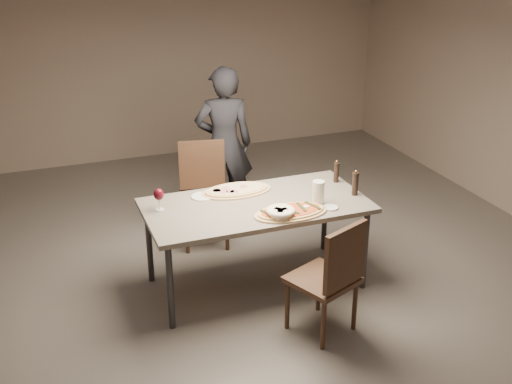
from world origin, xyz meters
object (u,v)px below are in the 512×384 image
object	(u,v)px
diner	(224,144)
carafe	(318,193)
bread_basket	(281,212)
dining_table	(256,210)
zucchini_pizza	(291,212)
chair_near	(332,273)
chair_far	(203,187)
ham_pizza	(236,190)
pepper_mill_left	(336,172)

from	to	relation	value
diner	carafe	bearing A→B (deg)	111.17
bread_basket	carafe	bearing A→B (deg)	18.90
dining_table	zucchini_pizza	world-z (taller)	zucchini_pizza
chair_near	chair_far	bearing A→B (deg)	80.09
chair_far	diner	size ratio (longest dim) A/B	0.61
chair_near	bread_basket	bearing A→B (deg)	85.77
ham_pizza	diner	xyz separation A→B (m)	(0.25, 1.10, 0.02)
ham_pizza	carafe	xyz separation A→B (m)	(0.53, -0.47, 0.08)
chair_far	diner	bearing A→B (deg)	-118.50
pepper_mill_left	carafe	xyz separation A→B (m)	(-0.36, -0.38, 0.01)
chair_near	ham_pizza	bearing A→B (deg)	83.28
pepper_mill_left	chair_far	bearing A→B (deg)	141.17
carafe	dining_table	bearing A→B (deg)	157.05
dining_table	chair_far	bearing A→B (deg)	99.54
pepper_mill_left	carafe	size ratio (longest dim) A/B	1.00
pepper_mill_left	chair_far	xyz separation A→B (m)	(-0.98, 0.79, -0.31)
dining_table	ham_pizza	xyz separation A→B (m)	(-0.07, 0.28, 0.07)
diner	ham_pizza	bearing A→B (deg)	88.29
dining_table	pepper_mill_left	size ratio (longest dim) A/B	9.03
chair_near	pepper_mill_left	bearing A→B (deg)	38.96
bread_basket	chair_far	distance (m)	1.34
zucchini_pizza	bread_basket	world-z (taller)	bread_basket
ham_pizza	bread_basket	size ratio (longest dim) A/B	2.72
ham_pizza	diner	distance (m)	1.13
chair_near	carafe	bearing A→B (deg)	50.36
chair_near	chair_far	distance (m)	1.88
diner	bread_basket	bearing A→B (deg)	97.72
pepper_mill_left	carafe	world-z (taller)	same
zucchini_pizza	pepper_mill_left	size ratio (longest dim) A/B	3.02
ham_pizza	pepper_mill_left	bearing A→B (deg)	9.37
chair_far	carafe	bearing A→B (deg)	129.46
pepper_mill_left	chair_far	distance (m)	1.29
zucchini_pizza	diner	xyz separation A→B (m)	(-0.00, 1.66, 0.02)
bread_basket	chair_near	distance (m)	0.63
bread_basket	pepper_mill_left	xyz separation A→B (m)	(0.74, 0.51, 0.05)
carafe	bread_basket	bearing A→B (deg)	-161.10
dining_table	diner	bearing A→B (deg)	82.56
dining_table	diner	distance (m)	1.40
ham_pizza	chair_far	world-z (taller)	chair_far
zucchini_pizza	ham_pizza	distance (m)	0.61
ham_pizza	pepper_mill_left	xyz separation A→B (m)	(0.89, -0.10, 0.08)
zucchini_pizza	chair_far	distance (m)	1.32
ham_pizza	diner	size ratio (longest dim) A/B	0.38
bread_basket	zucchini_pizza	bearing A→B (deg)	23.03
dining_table	carafe	size ratio (longest dim) A/B	8.99
dining_table	zucchini_pizza	distance (m)	0.34
zucchini_pizza	chair_near	bearing A→B (deg)	-66.20
pepper_mill_left	dining_table	bearing A→B (deg)	-167.40
bread_basket	dining_table	bearing A→B (deg)	103.58
zucchini_pizza	diner	world-z (taller)	diner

